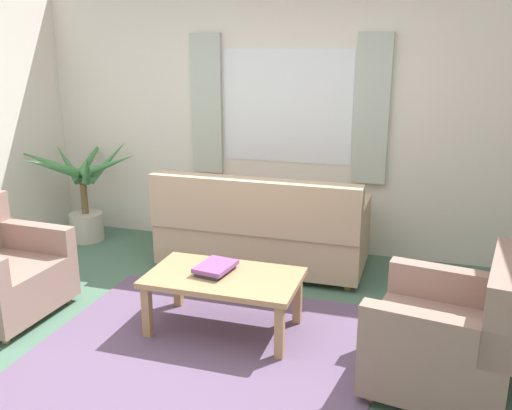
{
  "coord_description": "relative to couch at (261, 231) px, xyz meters",
  "views": [
    {
      "loc": [
        1.35,
        -3.14,
        2.04
      ],
      "look_at": [
        0.15,
        0.7,
        0.87
      ],
      "focal_mm": 39.0,
      "sensor_mm": 36.0,
      "label": 1
    }
  ],
  "objects": [
    {
      "name": "ground_plane",
      "position": [
        0.06,
        -1.54,
        -0.37
      ],
      "size": [
        6.24,
        6.24,
        0.0
      ],
      "primitive_type": "plane",
      "color": "#476B56"
    },
    {
      "name": "wall_back",
      "position": [
        0.06,
        0.72,
        0.93
      ],
      "size": [
        5.32,
        0.12,
        2.6
      ],
      "primitive_type": "cube",
      "color": "silver",
      "rests_on": "ground_plane"
    },
    {
      "name": "window_with_curtains",
      "position": [
        0.06,
        0.63,
        1.08
      ],
      "size": [
        1.98,
        0.07,
        1.4
      ],
      "color": "white"
    },
    {
      "name": "area_rug",
      "position": [
        0.06,
        -1.54,
        -0.36
      ],
      "size": [
        2.3,
        2.01,
        0.01
      ],
      "primitive_type": "cube",
      "color": "#604C6B",
      "rests_on": "ground_plane"
    },
    {
      "name": "couch",
      "position": [
        0.0,
        0.0,
        0.0
      ],
      "size": [
        1.9,
        0.82,
        0.92
      ],
      "rotation": [
        0.0,
        0.0,
        3.14
      ],
      "color": "tan",
      "rests_on": "ground_plane"
    },
    {
      "name": "armchair_right",
      "position": [
        1.65,
        -1.49,
        -0.01
      ],
      "size": [
        0.94,
        0.96,
        0.88
      ],
      "rotation": [
        0.0,
        0.0,
        -1.73
      ],
      "color": "gray",
      "rests_on": "ground_plane"
    },
    {
      "name": "coffee_table",
      "position": [
        0.09,
        -1.22,
        0.01
      ],
      "size": [
        1.1,
        0.64,
        0.44
      ],
      "color": "#A87F56",
      "rests_on": "ground_plane"
    },
    {
      "name": "book_stack_on_table",
      "position": [
        0.01,
        -1.19,
        0.1
      ],
      "size": [
        0.27,
        0.34,
        0.06
      ],
      "color": "#2D2D33",
      "rests_on": "coffee_table"
    },
    {
      "name": "potted_plant",
      "position": [
        -2.03,
        0.2,
        0.16
      ],
      "size": [
        1.27,
        1.33,
        1.08
      ],
      "color": "#B7B2A8",
      "rests_on": "ground_plane"
    }
  ]
}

